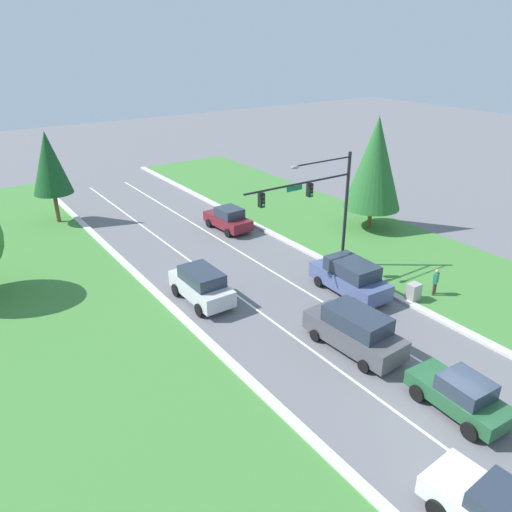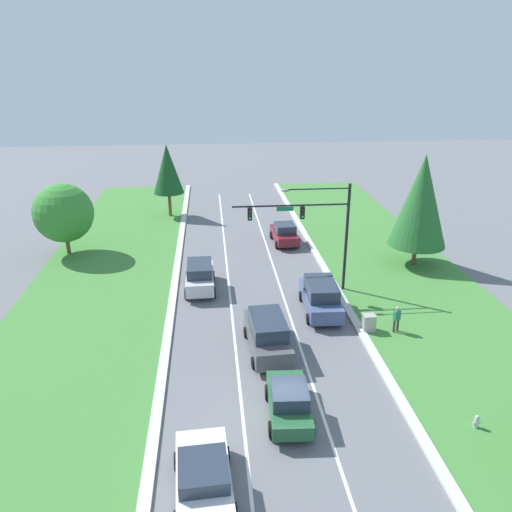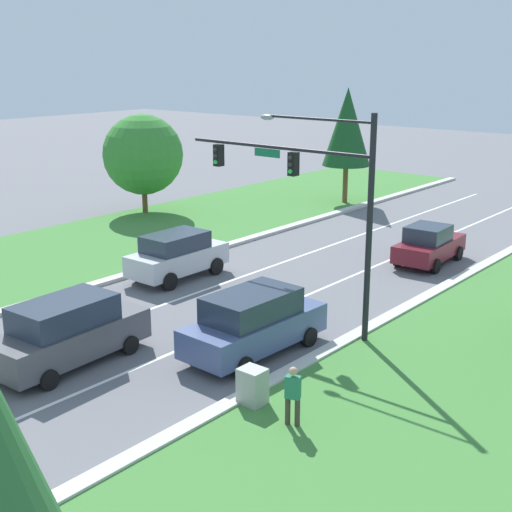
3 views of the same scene
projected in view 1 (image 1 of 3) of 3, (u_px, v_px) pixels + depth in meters
name	position (u px, v px, depth m)	size (l,w,h in m)	color
ground_plane	(452.00, 413.00, 20.08)	(160.00, 160.00, 0.00)	slate
curb_strip_left	(351.00, 476.00, 17.12)	(0.50, 90.00, 0.15)	beige
lane_stripe_inner_left	(423.00, 432.00, 19.14)	(0.14, 81.00, 0.01)	white
lane_stripe_inner_right	(479.00, 396.00, 21.01)	(0.14, 81.00, 0.01)	white
traffic_signal_mast	(320.00, 198.00, 29.69)	(7.74, 0.41, 7.53)	black
burgundy_sedan	(228.00, 219.00, 38.62)	(2.20, 4.36, 1.81)	maroon
forest_sedan	(460.00, 395.00, 19.83)	(2.13, 4.20, 1.70)	#235633
silver_suv	(201.00, 285.00, 28.10)	(2.10, 4.54, 1.98)	silver
slate_blue_suv	(350.00, 277.00, 29.02)	(2.34, 5.15, 2.06)	#475684
graphite_suv	(355.00, 330.00, 23.79)	(2.37, 5.19, 2.08)	#4C4C51
utility_cabinet	(413.00, 293.00, 28.31)	(0.70, 0.60, 1.09)	#9E9E99
pedestrian	(436.00, 281.00, 28.76)	(0.43, 0.33, 1.69)	#42382D
conifer_far_right_tree	(375.00, 163.00, 37.19)	(4.33, 4.33, 8.64)	brown
conifer_mid_left_tree	(49.00, 163.00, 38.49)	(3.03, 3.03, 7.32)	brown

